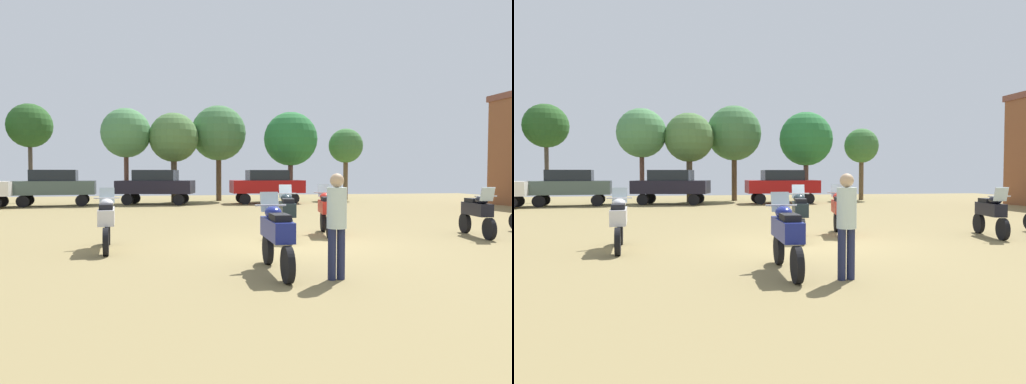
% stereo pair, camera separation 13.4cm
% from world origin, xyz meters
% --- Properties ---
extents(ground_plane, '(44.00, 52.00, 0.02)m').
position_xyz_m(ground_plane, '(0.00, 0.00, 0.01)').
color(ground_plane, olive).
extents(motorcycle_3, '(0.63, 2.27, 1.46)m').
position_xyz_m(motorcycle_3, '(-4.78, -0.25, 0.74)').
color(motorcycle_3, black).
rests_on(motorcycle_3, ground).
extents(motorcycle_8, '(0.67, 2.25, 1.50)m').
position_xyz_m(motorcycle_8, '(-0.14, 0.65, 0.76)').
color(motorcycle_8, black).
rests_on(motorcycle_8, ground).
extents(motorcycle_10, '(0.62, 2.27, 1.46)m').
position_xyz_m(motorcycle_10, '(-1.33, -3.40, 0.74)').
color(motorcycle_10, black).
rests_on(motorcycle_10, ground).
extents(motorcycle_12, '(0.71, 2.11, 1.49)m').
position_xyz_m(motorcycle_12, '(1.24, 1.43, 0.75)').
color(motorcycle_12, black).
rests_on(motorcycle_12, ground).
extents(motorcycle_13, '(0.69, 2.08, 1.44)m').
position_xyz_m(motorcycle_13, '(5.40, 0.27, 0.73)').
color(motorcycle_13, black).
rests_on(motorcycle_13, ground).
extents(car_2, '(4.58, 2.64, 2.00)m').
position_xyz_m(car_2, '(-4.28, 15.56, 1.19)').
color(car_2, black).
rests_on(car_2, ground).
extents(car_3, '(4.35, 1.91, 2.00)m').
position_xyz_m(car_3, '(2.24, 15.35, 1.19)').
color(car_3, black).
rests_on(car_3, ground).
extents(car_4, '(4.47, 2.26, 2.00)m').
position_xyz_m(car_4, '(-9.77, 15.25, 1.19)').
color(car_4, black).
rests_on(car_4, ground).
extents(person_1, '(0.38, 0.38, 1.83)m').
position_xyz_m(person_1, '(-0.44, -4.13, 1.09)').
color(person_1, '#202546').
rests_on(person_1, ground).
extents(tree_1, '(2.69, 2.69, 6.08)m').
position_xyz_m(tree_1, '(-11.97, 18.67, 4.72)').
color(tree_1, brown).
rests_on(tree_1, ground).
extents(tree_2, '(3.00, 3.00, 5.77)m').
position_xyz_m(tree_2, '(-6.12, 17.38, 4.26)').
color(tree_2, brown).
rests_on(tree_2, ground).
extents(tree_3, '(2.32, 2.32, 4.83)m').
position_xyz_m(tree_3, '(8.22, 18.05, 3.64)').
color(tree_3, brown).
rests_on(tree_3, ground).
extents(tree_4, '(3.50, 3.50, 5.80)m').
position_xyz_m(tree_4, '(4.26, 17.63, 4.05)').
color(tree_4, brown).
rests_on(tree_4, ground).
extents(tree_6, '(3.59, 3.59, 6.23)m').
position_xyz_m(tree_6, '(-0.36, 18.51, 4.43)').
color(tree_6, brown).
rests_on(tree_6, ground).
extents(tree_7, '(3.04, 3.04, 5.55)m').
position_xyz_m(tree_7, '(-3.26, 17.35, 4.01)').
color(tree_7, brown).
rests_on(tree_7, ground).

